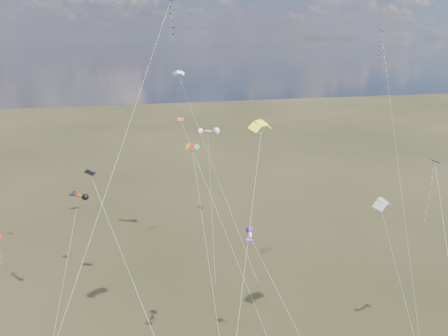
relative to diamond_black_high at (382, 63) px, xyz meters
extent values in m
cube|color=black|center=(0.59, 2.00, 5.05)|extent=(1.33, 1.36, 0.49)
cylinder|color=silver|center=(-3.45, -11.68, -13.25)|extent=(8.12, 27.39, 36.60)
cube|color=#081154|center=(-34.23, -3.53, 8.60)|extent=(0.81, 0.77, 0.29)
cylinder|color=silver|center=(-43.45, -19.02, -11.47)|extent=(18.47, 31.02, 40.16)
cube|color=black|center=(-44.63, -19.72, -8.76)|extent=(1.07, 1.12, 0.41)
cylinder|color=silver|center=(-40.52, -26.27, -20.15)|extent=(8.25, 13.12, 22.80)
cube|color=#0C1D54|center=(-12.60, -28.61, -7.22)|extent=(0.83, 0.87, 0.31)
cube|color=#D65B1B|center=(-33.97, -7.36, -6.24)|extent=(0.80, 0.76, 0.28)
cylinder|color=silver|center=(-29.84, -14.05, -18.89)|extent=(8.30, 13.40, 25.32)
cylinder|color=silver|center=(-32.21, -30.77, -18.06)|extent=(10.33, 21.77, 26.98)
cylinder|color=silver|center=(-27.47, 1.02, -16.60)|extent=(8.42, 21.09, 29.90)
cube|color=#332316|center=(-23.28, -9.52, -31.48)|extent=(0.10, 0.10, 0.12)
cylinder|color=silver|center=(-11.72, -26.16, -22.91)|extent=(1.13, 9.59, 17.28)
cylinder|color=silver|center=(-32.67, -18.75, -20.48)|extent=(0.19, 19.49, 22.14)
ellipsoid|color=#F1380A|center=(-47.77, -7.15, -15.87)|extent=(2.84, 2.83, 1.03)
cylinder|color=silver|center=(-49.70, -11.05, -23.71)|extent=(3.90, 7.83, 15.68)
ellipsoid|color=white|center=(-28.40, -21.19, -16.77)|extent=(1.42, 2.64, 0.85)
cylinder|color=silver|center=(-25.26, -25.15, -24.16)|extent=(6.33, 7.95, 14.78)
ellipsoid|color=red|center=(-27.52, 7.25, -11.44)|extent=(3.55, 2.42, 1.41)
cylinder|color=silver|center=(-28.58, -0.49, -21.49)|extent=(2.14, 15.49, 20.11)
cube|color=#332316|center=(-29.63, -8.22, -31.48)|extent=(0.10, 0.10, 0.12)
camera|label=1|loc=(-40.31, -59.04, 3.82)|focal=32.00mm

